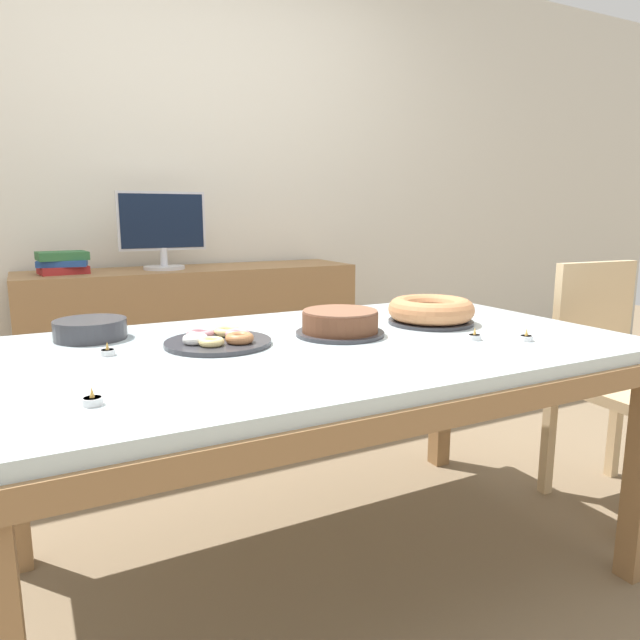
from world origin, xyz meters
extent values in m
plane|color=#7A664C|center=(0.00, 0.00, 0.00)|extent=(12.00, 12.00, 0.00)
cube|color=silver|center=(0.00, 1.71, 1.30)|extent=(8.00, 0.10, 2.60)
cube|color=silver|center=(0.00, 0.00, 0.74)|extent=(1.80, 1.03, 0.04)
cube|color=olive|center=(0.00, -0.49, 0.69)|extent=(1.83, 0.08, 0.06)
cube|color=olive|center=(0.00, 0.49, 0.69)|extent=(1.83, 0.08, 0.06)
cube|color=olive|center=(0.87, 0.00, 0.69)|extent=(0.08, 1.07, 0.06)
cube|color=olive|center=(0.85, -0.47, 0.35)|extent=(0.07, 0.07, 0.70)
cube|color=olive|center=(-0.85, 0.47, 0.35)|extent=(0.07, 0.07, 0.70)
cube|color=olive|center=(0.85, 0.47, 0.35)|extent=(0.07, 0.07, 0.70)
cube|color=#D1B284|center=(1.23, -0.16, 0.47)|extent=(0.45, 0.45, 0.04)
cube|color=#D1B284|center=(1.25, 0.03, 0.71)|extent=(0.40, 0.06, 0.45)
cube|color=#D1B284|center=(1.03, -0.33, 0.23)|extent=(0.04, 0.04, 0.45)
cube|color=#D1B284|center=(1.06, 0.05, 0.23)|extent=(0.04, 0.04, 0.45)
cube|color=#D1B284|center=(1.44, 0.02, 0.23)|extent=(0.04, 0.04, 0.45)
cube|color=olive|center=(0.00, 1.41, 0.43)|extent=(1.66, 0.44, 0.86)
cylinder|color=silver|center=(-0.14, 1.41, 0.86)|extent=(0.20, 0.20, 0.02)
cylinder|color=silver|center=(-0.14, 1.41, 0.92)|extent=(0.04, 0.04, 0.09)
cube|color=silver|center=(-0.14, 1.41, 1.09)|extent=(0.42, 0.02, 0.28)
cube|color=black|center=(-0.14, 1.40, 1.09)|extent=(0.40, 0.00, 0.26)
cube|color=maroon|center=(-0.60, 1.41, 0.87)|extent=(0.22, 0.19, 0.04)
cube|color=#23478C|center=(-0.60, 1.41, 0.90)|extent=(0.23, 0.20, 0.03)
cube|color=#2D6638|center=(-0.60, 1.41, 0.94)|extent=(0.22, 0.19, 0.04)
cylinder|color=#333338|center=(0.09, 0.05, 0.76)|extent=(0.27, 0.27, 0.01)
cylinder|color=brown|center=(0.09, 0.05, 0.80)|extent=(0.23, 0.23, 0.06)
cylinder|color=brown|center=(0.09, 0.05, 0.83)|extent=(0.23, 0.23, 0.01)
cylinder|color=#333338|center=(0.46, 0.07, 0.76)|extent=(0.29, 0.29, 0.01)
torus|color=#BC7A4C|center=(0.46, 0.07, 0.81)|extent=(0.29, 0.29, 0.08)
cylinder|color=#333338|center=(-0.29, 0.09, 0.76)|extent=(0.30, 0.30, 0.01)
torus|color=pink|center=(-0.23, 0.09, 0.78)|extent=(0.07, 0.07, 0.03)
torus|color=#EAD184|center=(-0.24, 0.15, 0.78)|extent=(0.08, 0.08, 0.02)
torus|color=pink|center=(-0.32, 0.16, 0.78)|extent=(0.08, 0.08, 0.02)
torus|color=white|center=(-0.36, 0.08, 0.78)|extent=(0.07, 0.07, 0.03)
torus|color=#EAD184|center=(-0.32, 0.04, 0.78)|extent=(0.07, 0.07, 0.02)
torus|color=#B27042|center=(-0.24, 0.03, 0.78)|extent=(0.08, 0.08, 0.03)
cylinder|color=#333338|center=(-0.60, 0.35, 0.76)|extent=(0.21, 0.21, 0.01)
cylinder|color=#333338|center=(-0.60, 0.35, 0.77)|extent=(0.21, 0.21, 0.01)
cylinder|color=#333338|center=(-0.60, 0.35, 0.78)|extent=(0.21, 0.21, 0.01)
cylinder|color=#333338|center=(-0.60, 0.35, 0.79)|extent=(0.21, 0.21, 0.01)
cylinder|color=#333338|center=(-0.60, 0.35, 0.80)|extent=(0.21, 0.21, 0.01)
cylinder|color=#333338|center=(-0.60, 0.35, 0.81)|extent=(0.21, 0.21, 0.01)
cylinder|color=silver|center=(-0.59, 0.11, 0.76)|extent=(0.04, 0.04, 0.02)
cylinder|color=white|center=(-0.59, 0.11, 0.77)|extent=(0.03, 0.03, 0.00)
cone|color=#F9B74C|center=(-0.59, 0.11, 0.78)|extent=(0.01, 0.01, 0.02)
cylinder|color=silver|center=(0.41, -0.20, 0.76)|extent=(0.04, 0.04, 0.02)
cylinder|color=white|center=(0.41, -0.20, 0.77)|extent=(0.03, 0.03, 0.00)
cone|color=#F9B74C|center=(0.41, -0.20, 0.78)|extent=(0.01, 0.01, 0.02)
cylinder|color=silver|center=(0.54, -0.28, 0.76)|extent=(0.04, 0.04, 0.02)
cylinder|color=white|center=(0.54, -0.28, 0.77)|extent=(0.03, 0.03, 0.00)
cone|color=#F9B74C|center=(0.54, -0.28, 0.78)|extent=(0.01, 0.01, 0.02)
cylinder|color=silver|center=(-0.67, -0.30, 0.76)|extent=(0.04, 0.04, 0.02)
cylinder|color=white|center=(-0.67, -0.30, 0.77)|extent=(0.03, 0.03, 0.00)
cone|color=#F9B74C|center=(-0.67, -0.30, 0.78)|extent=(0.01, 0.01, 0.02)
camera|label=1|loc=(-0.77, -1.45, 1.13)|focal=32.00mm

